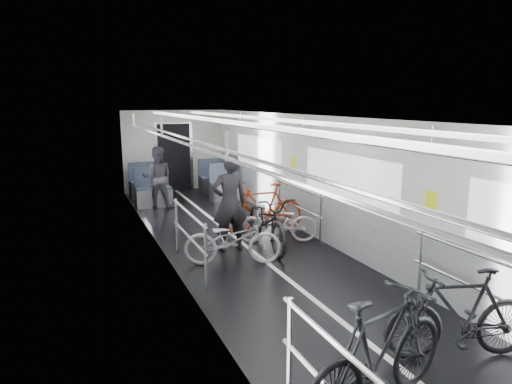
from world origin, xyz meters
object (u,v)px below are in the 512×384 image
at_px(person_seated, 157,177).
at_px(bike_right_far, 264,208).
at_px(bike_left_far, 233,240).
at_px(bike_right_near, 461,314).
at_px(bike_aisle, 267,221).
at_px(bike_left_mid, 380,353).
at_px(bike_right_mid, 278,222).
at_px(person_standing, 230,203).

bearing_deg(person_seated, bike_right_far, 131.67).
xyz_separation_m(bike_left_far, bike_right_near, (1.24, -3.57, 0.07)).
height_order(bike_right_far, bike_aisle, bike_right_far).
height_order(bike_left_mid, bike_aisle, bike_left_mid).
height_order(bike_right_mid, person_standing, person_standing).
bearing_deg(bike_right_far, bike_right_mid, 3.51).
bearing_deg(bike_right_far, person_standing, -47.95).
relative_size(bike_right_mid, person_standing, 0.86).
bearing_deg(bike_right_mid, bike_left_far, -36.76).
bearing_deg(bike_left_mid, bike_left_far, -16.21).
xyz_separation_m(bike_left_far, bike_right_far, (1.21, 1.49, 0.09)).
xyz_separation_m(bike_left_far, person_standing, (0.20, 0.70, 0.46)).
relative_size(bike_left_mid, bike_right_far, 1.07).
xyz_separation_m(bike_left_mid, person_seated, (-0.29, 8.54, 0.23)).
bearing_deg(bike_left_far, bike_right_mid, -38.16).
relative_size(bike_right_near, person_seated, 1.06).
bearing_deg(bike_right_mid, bike_aisle, -38.58).
bearing_deg(bike_right_near, person_standing, -149.74).
relative_size(bike_right_near, bike_aisle, 0.86).
bearing_deg(bike_left_mid, person_seated, -13.19).
distance_m(bike_left_mid, bike_left_far, 3.94).
bearing_deg(person_seated, person_standing, 113.07).
bearing_deg(person_standing, bike_right_far, -138.88).
bearing_deg(bike_left_far, person_seated, 22.92).
height_order(bike_right_mid, person_seated, person_seated).
xyz_separation_m(bike_aisle, person_seated, (-1.25, 4.00, 0.28)).
relative_size(bike_left_mid, bike_right_near, 1.11).
relative_size(bike_right_mid, person_seated, 0.97).
xyz_separation_m(bike_left_mid, person_standing, (0.27, 4.64, 0.33)).
bearing_deg(bike_right_far, bike_left_far, -35.03).
bearing_deg(bike_right_far, bike_right_near, 4.42).
height_order(bike_left_far, bike_right_near, bike_right_near).
relative_size(bike_right_far, person_seated, 1.10).
xyz_separation_m(bike_right_mid, person_standing, (-1.00, -0.10, 0.48)).
bearing_deg(bike_aisle, bike_left_mid, -97.71).
bearing_deg(person_seated, bike_right_near, 116.01).
distance_m(bike_right_near, bike_right_mid, 4.36).
xyz_separation_m(bike_right_mid, bike_aisle, (-0.32, -0.20, 0.11)).
relative_size(bike_left_far, person_seated, 1.03).
xyz_separation_m(bike_left_far, bike_right_mid, (1.20, 0.79, -0.02)).
height_order(bike_right_near, bike_aisle, bike_aisle).
bearing_deg(bike_aisle, bike_right_near, -80.89).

